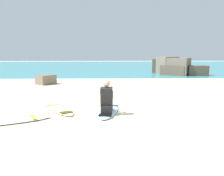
# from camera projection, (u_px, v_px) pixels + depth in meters

# --- Properties ---
(ground_plane) EXTENTS (80.00, 80.00, 0.00)m
(ground_plane) POSITION_uv_depth(u_px,v_px,m) (117.00, 109.00, 8.10)
(ground_plane) COLOR beige
(sea) EXTENTS (80.00, 28.00, 0.10)m
(sea) POSITION_uv_depth(u_px,v_px,m) (107.00, 67.00, 29.25)
(sea) COLOR teal
(sea) RESTS_ON ground
(breaking_foam) EXTENTS (80.00, 0.90, 0.11)m
(breaking_foam) POSITION_uv_depth(u_px,v_px,m) (111.00, 80.00, 15.69)
(breaking_foam) COLOR white
(breaking_foam) RESTS_ON ground
(surfboard_main) EXTENTS (0.86, 2.18, 0.08)m
(surfboard_main) POSITION_uv_depth(u_px,v_px,m) (109.00, 111.00, 7.74)
(surfboard_main) COLOR #9ED1E5
(surfboard_main) RESTS_ON ground
(surfer_seated) EXTENTS (0.39, 0.71, 0.95)m
(surfer_seated) POSITION_uv_depth(u_px,v_px,m) (107.00, 99.00, 7.39)
(surfer_seated) COLOR #232326
(surfer_seated) RESTS_ON surfboard_main
(surfboard_spare_near) EXTENTS (2.15, 1.40, 0.08)m
(surfboard_spare_near) POSITION_uv_depth(u_px,v_px,m) (9.00, 121.00, 6.57)
(surfboard_spare_near) COLOR silver
(surfboard_spare_near) RESTS_ON ground
(surfboard_spare_far) EXTENTS (1.42, 1.94, 0.08)m
(surfboard_spare_far) POSITION_uv_depth(u_px,v_px,m) (59.00, 109.00, 7.94)
(surfboard_spare_far) COLOR #EFE5C6
(surfboard_spare_far) RESTS_ON ground
(rock_outcrop_distant) EXTENTS (3.53, 3.40, 1.40)m
(rock_outcrop_distant) POSITION_uv_depth(u_px,v_px,m) (174.00, 68.00, 18.99)
(rock_outcrop_distant) COLOR brown
(rock_outcrop_distant) RESTS_ON ground
(shoreline_rock) EXTENTS (1.15, 1.17, 0.51)m
(shoreline_rock) POSITION_uv_depth(u_px,v_px,m) (46.00, 80.00, 14.16)
(shoreline_rock) COLOR #756656
(shoreline_rock) RESTS_ON ground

